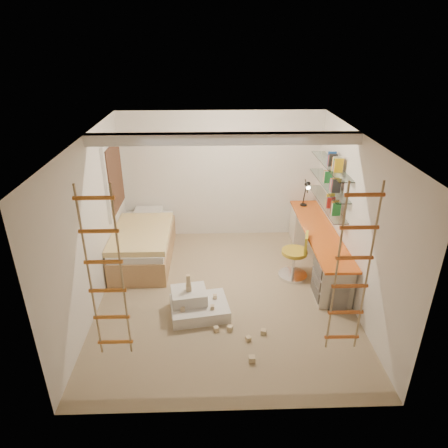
{
  "coord_description": "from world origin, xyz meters",
  "views": [
    {
      "loc": [
        -0.18,
        -5.45,
        3.89
      ],
      "look_at": [
        0.0,
        0.3,
        1.15
      ],
      "focal_mm": 32.0,
      "sensor_mm": 36.0,
      "label": 1
    }
  ],
  "objects_px": {
    "bed": "(144,243)",
    "play_platform": "(196,305)",
    "desk": "(317,246)",
    "swivel_chair": "(295,261)"
  },
  "relations": [
    {
      "from": "bed",
      "to": "play_platform",
      "type": "xyz_separation_m",
      "value": [
        1.03,
        -1.68,
        -0.18
      ]
    },
    {
      "from": "desk",
      "to": "play_platform",
      "type": "height_order",
      "value": "desk"
    },
    {
      "from": "swivel_chair",
      "to": "play_platform",
      "type": "bearing_deg",
      "value": -150.49
    },
    {
      "from": "swivel_chair",
      "to": "play_platform",
      "type": "distance_m",
      "value": 1.95
    },
    {
      "from": "desk",
      "to": "bed",
      "type": "bearing_deg",
      "value": 173.51
    },
    {
      "from": "desk",
      "to": "swivel_chair",
      "type": "distance_m",
      "value": 0.6
    },
    {
      "from": "swivel_chair",
      "to": "play_platform",
      "type": "height_order",
      "value": "swivel_chair"
    },
    {
      "from": "desk",
      "to": "bed",
      "type": "distance_m",
      "value": 3.22
    },
    {
      "from": "swivel_chair",
      "to": "play_platform",
      "type": "relative_size",
      "value": 0.9
    },
    {
      "from": "desk",
      "to": "swivel_chair",
      "type": "height_order",
      "value": "swivel_chair"
    }
  ]
}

